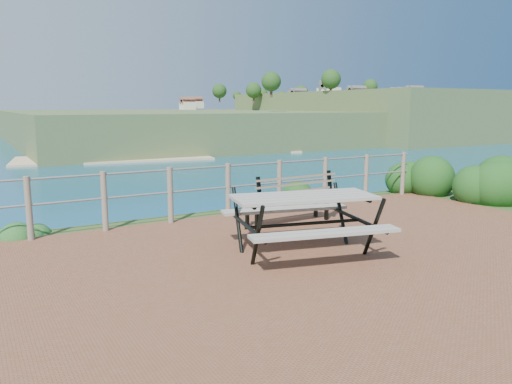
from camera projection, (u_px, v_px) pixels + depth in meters
ground at (343, 264)px, 6.63m from camera, size 10.00×7.00×0.12m
safety_railing at (228, 187)px, 9.39m from camera, size 9.40×0.10×1.00m
distant_bay at (347, 113)px, 265.27m from camera, size 290.00×232.36×24.00m
picnic_table at (303, 218)px, 6.97m from camera, size 2.11×1.68×0.83m
park_bench at (288, 191)px, 8.76m from camera, size 1.65×0.48×0.92m
shrub_right_front at (500, 203)px, 10.76m from camera, size 1.36×1.36×1.93m
shrub_right_edge at (421, 193)px, 12.05m from camera, size 1.15×1.15×1.63m
shrub_lip_west at (31, 235)px, 8.13m from camera, size 0.73×0.73×0.45m
shrub_lip_east at (295, 201)px, 11.07m from camera, size 0.80×0.80×0.56m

